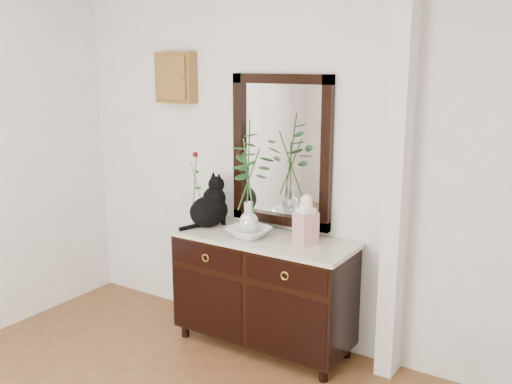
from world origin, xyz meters
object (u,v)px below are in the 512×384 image
Objects in this scene: lotus_bowl at (249,232)px; ginger_jar at (306,219)px; cat at (209,201)px; sideboard at (263,286)px.

ginger_jar is (0.41, 0.08, 0.14)m from lotus_bowl.
ginger_jar is (0.82, 0.01, -0.01)m from cat.
sideboard is at bearing -175.04° from ginger_jar.
cat is at bearing -179.50° from ginger_jar.
sideboard is 0.43m from lotus_bowl.
lotus_bowl is at bearing 7.30° from cat.
sideboard is 4.49× the size of lotus_bowl.
cat reaches higher than sideboard.
ginger_jar is at bearing 11.61° from lotus_bowl.
sideboard is 3.44× the size of cat.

